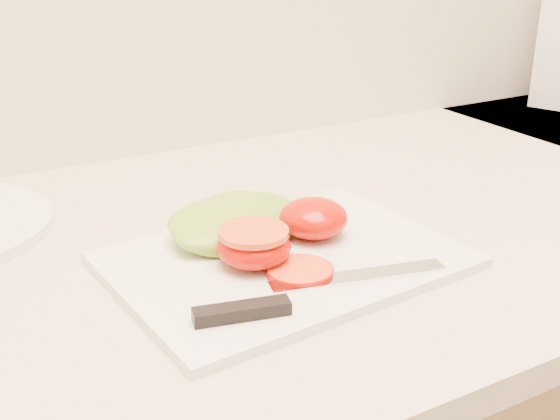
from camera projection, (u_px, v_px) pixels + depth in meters
cutting_board at (285, 260)px, 0.70m from camera, size 0.35×0.27×0.01m
tomato_half_dome at (313, 218)px, 0.73m from camera, size 0.07×0.07×0.04m
tomato_half_cut at (254, 245)px, 0.67m from camera, size 0.07×0.07×0.04m
tomato_slice_0 at (300, 271)px, 0.65m from camera, size 0.06×0.06×0.01m
lettuce_leaf_0 at (237, 222)px, 0.73m from camera, size 0.18×0.14×0.03m
lettuce_leaf_1 at (268, 214)px, 0.76m from camera, size 0.13×0.14×0.02m
knife at (291, 296)px, 0.61m from camera, size 0.25×0.06×0.01m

